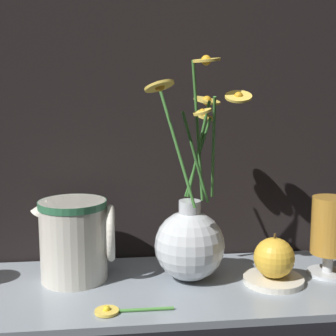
% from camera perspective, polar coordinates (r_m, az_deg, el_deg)
% --- Properties ---
extents(ground_plane, '(6.00, 6.00, 0.00)m').
position_cam_1_polar(ground_plane, '(0.82, -1.22, -14.79)').
color(ground_plane, black).
extents(shelf, '(0.80, 0.28, 0.01)m').
position_cam_1_polar(shelf, '(0.82, -1.22, -14.41)').
color(shelf, gray).
rests_on(shelf, ground_plane).
extents(vase_with_flowers, '(0.19, 0.15, 0.38)m').
position_cam_1_polar(vase_with_flowers, '(0.82, 2.70, -8.60)').
color(vase_with_flowers, silver).
rests_on(vase_with_flowers, shelf).
extents(ceramic_pitcher, '(0.14, 0.12, 0.15)m').
position_cam_1_polar(ceramic_pitcher, '(0.83, -11.22, -8.22)').
color(ceramic_pitcher, beige).
rests_on(ceramic_pitcher, shelf).
extents(tea_glass, '(0.07, 0.07, 0.14)m').
position_cam_1_polar(tea_glass, '(0.88, 19.10, -7.09)').
color(tea_glass, silver).
rests_on(tea_glass, shelf).
extents(saucer_plate, '(0.10, 0.10, 0.01)m').
position_cam_1_polar(saucer_plate, '(0.84, 12.71, -13.17)').
color(saucer_plate, silver).
rests_on(saucer_plate, shelf).
extents(orange_fruit, '(0.07, 0.07, 0.08)m').
position_cam_1_polar(orange_fruit, '(0.83, 12.81, -10.62)').
color(orange_fruit, gold).
rests_on(orange_fruit, saucer_plate).
extents(loose_daisy, '(0.12, 0.04, 0.01)m').
position_cam_1_polar(loose_daisy, '(0.73, -6.32, -16.89)').
color(loose_daisy, '#4C8E3D').
rests_on(loose_daisy, shelf).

